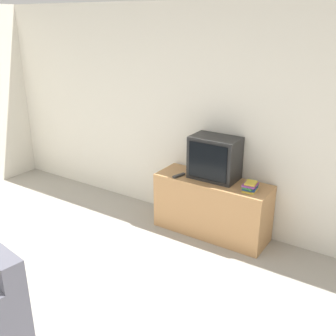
{
  "coord_description": "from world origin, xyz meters",
  "views": [
    {
      "loc": [
        2.35,
        -0.99,
        2.41
      ],
      "look_at": [
        0.11,
        2.41,
        0.85
      ],
      "focal_mm": 42.0,
      "sensor_mm": 36.0,
      "label": 1
    }
  ],
  "objects_px": {
    "television": "(215,158)",
    "tv_stand": "(212,207)",
    "remote_on_stand": "(179,176)",
    "book_stack": "(250,186)"
  },
  "relations": [
    {
      "from": "tv_stand",
      "to": "remote_on_stand",
      "type": "relative_size",
      "value": 7.55
    },
    {
      "from": "tv_stand",
      "to": "television",
      "type": "height_order",
      "value": "television"
    },
    {
      "from": "remote_on_stand",
      "to": "television",
      "type": "bearing_deg",
      "value": 26.97
    },
    {
      "from": "tv_stand",
      "to": "remote_on_stand",
      "type": "bearing_deg",
      "value": -161.41
    },
    {
      "from": "television",
      "to": "book_stack",
      "type": "height_order",
      "value": "television"
    },
    {
      "from": "tv_stand",
      "to": "television",
      "type": "xyz_separation_m",
      "value": [
        -0.02,
        0.06,
        0.59
      ]
    },
    {
      "from": "television",
      "to": "remote_on_stand",
      "type": "height_order",
      "value": "television"
    },
    {
      "from": "television",
      "to": "remote_on_stand",
      "type": "xyz_separation_m",
      "value": [
        -0.36,
        -0.18,
        -0.23
      ]
    },
    {
      "from": "television",
      "to": "tv_stand",
      "type": "bearing_deg",
      "value": -71.94
    },
    {
      "from": "television",
      "to": "book_stack",
      "type": "distance_m",
      "value": 0.54
    }
  ]
}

